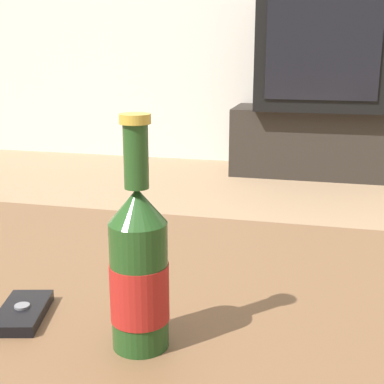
{
  "coord_description": "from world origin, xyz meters",
  "views": [
    {
      "loc": [
        0.24,
        -0.58,
        0.74
      ],
      "look_at": [
        0.04,
        0.23,
        0.52
      ],
      "focal_mm": 50.0,
      "sensor_mm": 36.0,
      "label": 1
    }
  ],
  "objects_px": {
    "beer_bottle": "(139,269)",
    "cell_phone": "(23,312)",
    "television": "(323,51)",
    "tv_stand": "(318,141)"
  },
  "relations": [
    {
      "from": "tv_stand",
      "to": "television",
      "type": "height_order",
      "value": "television"
    },
    {
      "from": "television",
      "to": "cell_phone",
      "type": "bearing_deg",
      "value": -96.39
    },
    {
      "from": "beer_bottle",
      "to": "cell_phone",
      "type": "height_order",
      "value": "beer_bottle"
    },
    {
      "from": "television",
      "to": "beer_bottle",
      "type": "xyz_separation_m",
      "value": [
        -0.15,
        -2.8,
        -0.23
      ]
    },
    {
      "from": "tv_stand",
      "to": "beer_bottle",
      "type": "distance_m",
      "value": 2.83
    },
    {
      "from": "beer_bottle",
      "to": "cell_phone",
      "type": "distance_m",
      "value": 0.19
    },
    {
      "from": "beer_bottle",
      "to": "tv_stand",
      "type": "bearing_deg",
      "value": 86.99
    },
    {
      "from": "cell_phone",
      "to": "television",
      "type": "bearing_deg",
      "value": 69.11
    },
    {
      "from": "tv_stand",
      "to": "cell_phone",
      "type": "bearing_deg",
      "value": -96.38
    },
    {
      "from": "tv_stand",
      "to": "television",
      "type": "bearing_deg",
      "value": -90.0
    }
  ]
}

